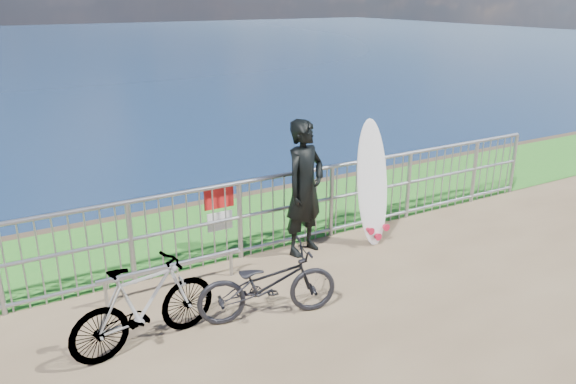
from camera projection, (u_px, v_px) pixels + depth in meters
grass_strip at (240, 223)px, 8.99m from camera, size 120.00×120.00×0.00m
railing at (273, 212)px, 7.90m from camera, size 10.06×0.10×1.13m
surfer at (305, 188)px, 7.73m from camera, size 0.81×0.67×1.92m
surfboard at (372, 187)px, 8.10m from camera, size 0.55×0.51×1.84m
bicycle_near at (268, 284)px, 6.28m from camera, size 1.68×0.91×0.84m
bicycle_far at (144, 305)px, 5.74m from camera, size 1.65×0.70×0.96m
bike_rack at (171, 268)px, 6.88m from camera, size 1.80×0.05×0.37m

